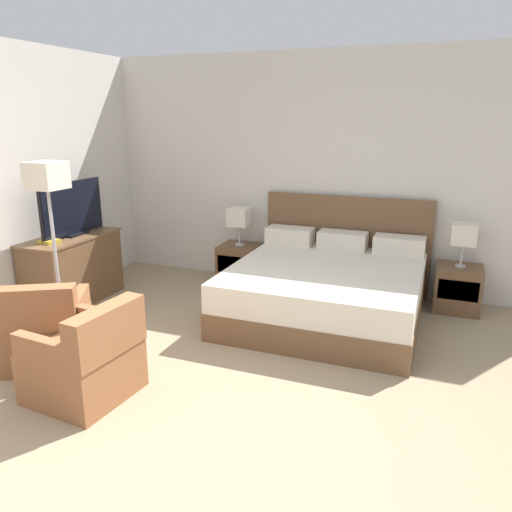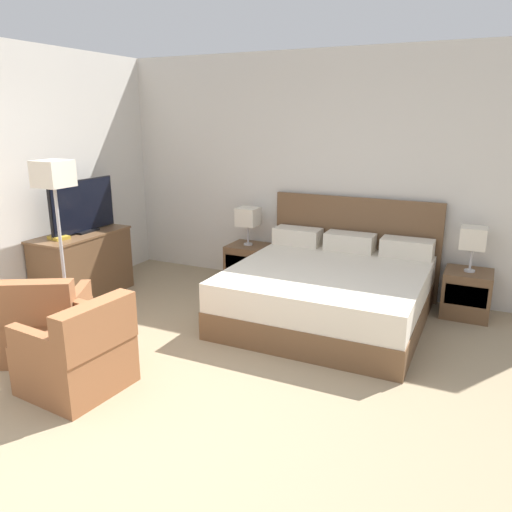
{
  "view_description": "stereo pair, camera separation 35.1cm",
  "coord_description": "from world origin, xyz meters",
  "px_view_note": "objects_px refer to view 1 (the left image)",
  "views": [
    {
      "loc": [
        1.66,
        -2.47,
        2.07
      ],
      "look_at": [
        -0.03,
        1.88,
        0.75
      ],
      "focal_mm": 35.0,
      "sensor_mm": 36.0,
      "label": 1
    },
    {
      "loc": [
        1.99,
        -2.33,
        2.07
      ],
      "look_at": [
        -0.03,
        1.88,
        0.75
      ],
      "focal_mm": 35.0,
      "sensor_mm": 36.0,
      "label": 2
    }
  ],
  "objects_px": {
    "nightstand_left": "(240,264)",
    "table_lamp_right": "(464,235)",
    "tv": "(72,209)",
    "book_red_cover": "(49,241)",
    "dresser": "(73,268)",
    "nightstand_right": "(458,288)",
    "floor_lamp": "(48,192)",
    "table_lamp_left": "(239,217)",
    "bed": "(327,288)",
    "armchair_by_window": "(44,331)",
    "armchair_companion": "(86,362)"
  },
  "relations": [
    {
      "from": "tv",
      "to": "book_red_cover",
      "type": "distance_m",
      "value": 0.48
    },
    {
      "from": "nightstand_left",
      "to": "armchair_by_window",
      "type": "distance_m",
      "value": 2.68
    },
    {
      "from": "table_lamp_left",
      "to": "table_lamp_right",
      "type": "height_order",
      "value": "same"
    },
    {
      "from": "table_lamp_right",
      "to": "tv",
      "type": "height_order",
      "value": "tv"
    },
    {
      "from": "nightstand_right",
      "to": "armchair_by_window",
      "type": "relative_size",
      "value": 0.53
    },
    {
      "from": "tv",
      "to": "armchair_by_window",
      "type": "xyz_separation_m",
      "value": [
        0.77,
        -1.36,
        -0.77
      ]
    },
    {
      "from": "armchair_companion",
      "to": "tv",
      "type": "bearing_deg",
      "value": 131.47
    },
    {
      "from": "book_red_cover",
      "to": "floor_lamp",
      "type": "distance_m",
      "value": 0.8
    },
    {
      "from": "nightstand_left",
      "to": "armchair_companion",
      "type": "height_order",
      "value": "armchair_companion"
    },
    {
      "from": "tv",
      "to": "nightstand_right",
      "type": "bearing_deg",
      "value": 16.64
    },
    {
      "from": "table_lamp_right",
      "to": "armchair_companion",
      "type": "distance_m",
      "value": 3.94
    },
    {
      "from": "tv",
      "to": "armchair_companion",
      "type": "xyz_separation_m",
      "value": [
        1.48,
        -1.68,
        -0.77
      ]
    },
    {
      "from": "nightstand_left",
      "to": "book_red_cover",
      "type": "bearing_deg",
      "value": -133.03
    },
    {
      "from": "bed",
      "to": "tv",
      "type": "distance_m",
      "value": 2.94
    },
    {
      "from": "nightstand_left",
      "to": "nightstand_right",
      "type": "distance_m",
      "value": 2.59
    },
    {
      "from": "dresser",
      "to": "book_red_cover",
      "type": "relative_size",
      "value": 5.91
    },
    {
      "from": "armchair_by_window",
      "to": "floor_lamp",
      "type": "relative_size",
      "value": 0.56
    },
    {
      "from": "floor_lamp",
      "to": "table_lamp_left",
      "type": "bearing_deg",
      "value": 60.64
    },
    {
      "from": "armchair_by_window",
      "to": "floor_lamp",
      "type": "bearing_deg",
      "value": 121.22
    },
    {
      "from": "bed",
      "to": "nightstand_left",
      "type": "xyz_separation_m",
      "value": [
        -1.29,
        0.69,
        -0.06
      ]
    },
    {
      "from": "tv",
      "to": "book_red_cover",
      "type": "bearing_deg",
      "value": -90.58
    },
    {
      "from": "book_red_cover",
      "to": "armchair_by_window",
      "type": "relative_size",
      "value": 0.21
    },
    {
      "from": "nightstand_left",
      "to": "tv",
      "type": "height_order",
      "value": "tv"
    },
    {
      "from": "tv",
      "to": "floor_lamp",
      "type": "bearing_deg",
      "value": -61.81
    },
    {
      "from": "dresser",
      "to": "book_red_cover",
      "type": "xyz_separation_m",
      "value": [
        -0.0,
        -0.31,
        0.39
      ]
    },
    {
      "from": "armchair_by_window",
      "to": "armchair_companion",
      "type": "height_order",
      "value": "same"
    },
    {
      "from": "tv",
      "to": "armchair_by_window",
      "type": "relative_size",
      "value": 1.01
    },
    {
      "from": "nightstand_left",
      "to": "dresser",
      "type": "distance_m",
      "value": 2.0
    },
    {
      "from": "table_lamp_left",
      "to": "tv",
      "type": "relative_size",
      "value": 0.5
    },
    {
      "from": "dresser",
      "to": "book_red_cover",
      "type": "bearing_deg",
      "value": -90.26
    },
    {
      "from": "dresser",
      "to": "floor_lamp",
      "type": "relative_size",
      "value": 0.7
    },
    {
      "from": "nightstand_left",
      "to": "table_lamp_left",
      "type": "height_order",
      "value": "table_lamp_left"
    },
    {
      "from": "dresser",
      "to": "floor_lamp",
      "type": "bearing_deg",
      "value": -58.73
    },
    {
      "from": "book_red_cover",
      "to": "floor_lamp",
      "type": "height_order",
      "value": "floor_lamp"
    },
    {
      "from": "nightstand_right",
      "to": "book_red_cover",
      "type": "relative_size",
      "value": 2.52
    },
    {
      "from": "nightstand_left",
      "to": "table_lamp_left",
      "type": "bearing_deg",
      "value": 90.0
    },
    {
      "from": "nightstand_left",
      "to": "tv",
      "type": "distance_m",
      "value": 2.1
    },
    {
      "from": "bed",
      "to": "nightstand_right",
      "type": "xyz_separation_m",
      "value": [
        1.29,
        0.69,
        -0.06
      ]
    },
    {
      "from": "nightstand_left",
      "to": "table_lamp_right",
      "type": "xyz_separation_m",
      "value": [
        2.59,
        0.0,
        0.6
      ]
    },
    {
      "from": "bed",
      "to": "book_red_cover",
      "type": "relative_size",
      "value": 10.21
    },
    {
      "from": "armchair_by_window",
      "to": "armchair_companion",
      "type": "xyz_separation_m",
      "value": [
        0.71,
        -0.32,
        0.0
      ]
    },
    {
      "from": "dresser",
      "to": "armchair_companion",
      "type": "relative_size",
      "value": 1.52
    },
    {
      "from": "table_lamp_right",
      "to": "nightstand_left",
      "type": "bearing_deg",
      "value": -179.97
    },
    {
      "from": "table_lamp_left",
      "to": "tv",
      "type": "distance_m",
      "value": 1.95
    },
    {
      "from": "table_lamp_right",
      "to": "armchair_companion",
      "type": "height_order",
      "value": "table_lamp_right"
    },
    {
      "from": "dresser",
      "to": "tv",
      "type": "relative_size",
      "value": 1.22
    },
    {
      "from": "nightstand_right",
      "to": "armchair_by_window",
      "type": "bearing_deg",
      "value": -142.1
    },
    {
      "from": "nightstand_right",
      "to": "table_lamp_right",
      "type": "xyz_separation_m",
      "value": [
        -0.0,
        0.0,
        0.6
      ]
    },
    {
      "from": "bed",
      "to": "dresser",
      "type": "xyz_separation_m",
      "value": [
        -2.8,
        -0.62,
        0.08
      ]
    },
    {
      "from": "armchair_by_window",
      "to": "book_red_cover",
      "type": "bearing_deg",
      "value": 128.66
    }
  ]
}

